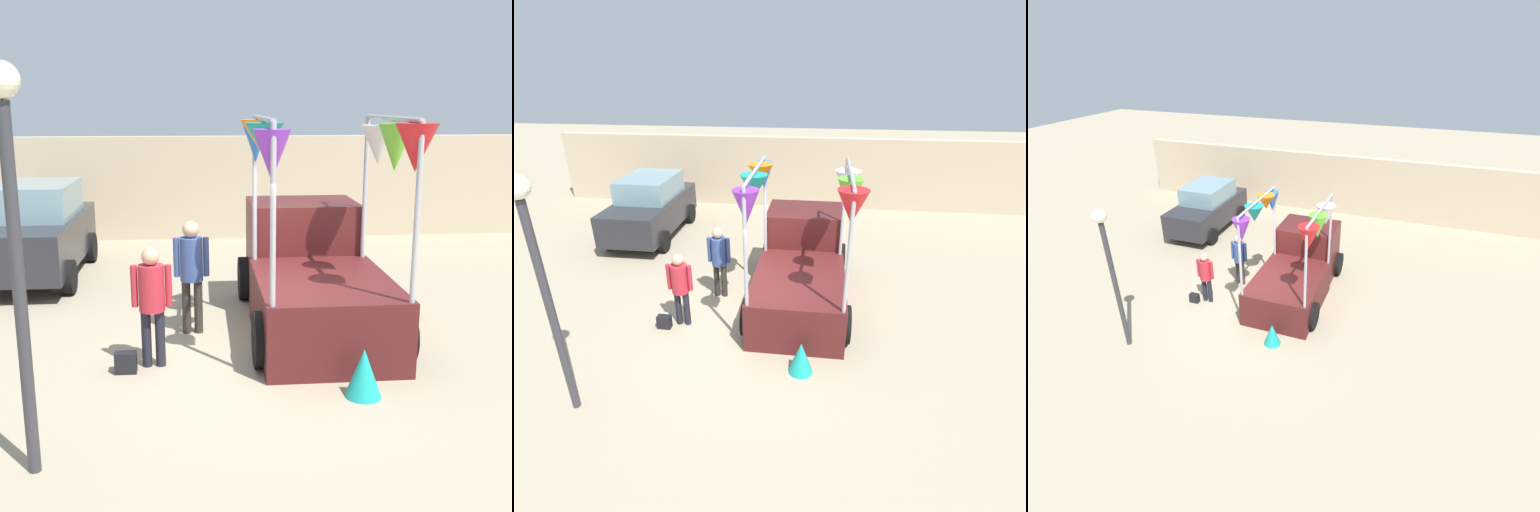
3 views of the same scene
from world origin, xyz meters
The scene contains 9 objects.
ground_plane centered at (0.00, 0.00, 0.00)m, with size 60.00×60.00×0.00m, color gray.
vendor_truck centered at (0.87, 1.13, 0.93)m, with size 2.43×4.10×3.25m.
parked_car centered at (-4.09, 4.35, 0.94)m, with size 1.88×4.00×1.88m.
person_customer centered at (-1.50, -0.40, 0.97)m, with size 0.53×0.34×1.62m.
person_vendor centered at (-1.00, 0.83, 1.05)m, with size 0.53×0.34×1.73m.
handbag centered at (-1.85, -0.60, 0.14)m, with size 0.28×0.16×0.28m, color black.
street_lamp centered at (-2.48, -2.84, 2.47)m, with size 0.32×0.32×3.76m.
brick_boundary_wall centered at (0.00, 7.97, 1.30)m, with size 18.00×0.36×2.60m, color tan.
folded_kite_bundle_teal centered at (1.04, -1.56, 0.30)m, with size 0.44×0.44×0.60m, color teal.
Camera 3 is at (4.07, -9.06, 6.99)m, focal length 28.00 mm.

